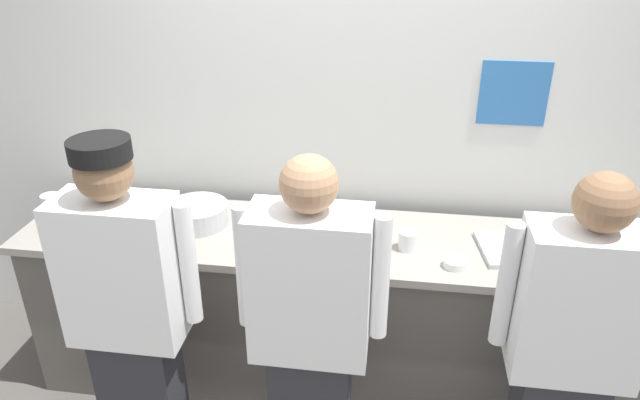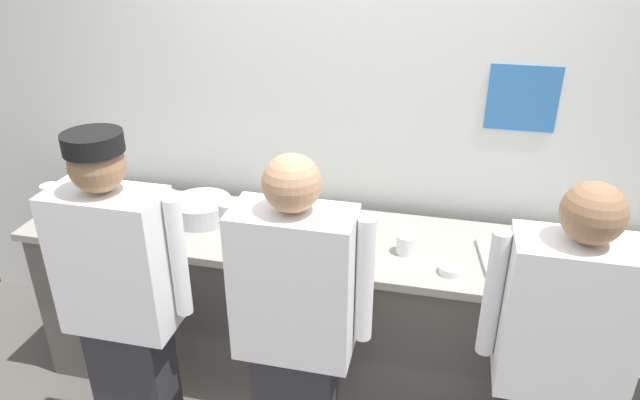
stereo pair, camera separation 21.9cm
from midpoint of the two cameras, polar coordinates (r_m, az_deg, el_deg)
wall_back at (r=3.13m, az=1.26°, el=6.48°), size 5.10×0.11×2.61m
prep_counter at (r=3.13m, az=0.03°, el=-11.12°), size 3.25×0.67×0.93m
chef_near_left at (r=2.59m, az=-20.56°, el=-10.63°), size 0.60×0.24×1.65m
chef_center at (r=2.37m, az=-3.66°, el=-13.11°), size 0.60×0.24×1.63m
chef_far_right at (r=2.45m, az=20.80°, el=-14.06°), size 0.59×0.24×1.61m
plate_stack_front at (r=2.75m, az=0.65°, el=-4.67°), size 0.19×0.19×0.05m
plate_stack_rear at (r=3.24m, az=-18.14°, el=-0.76°), size 0.20×0.20×0.07m
mixing_bowl_steel at (r=3.07m, az=-13.95°, el=-1.39°), size 0.32×0.32×0.11m
sheet_tray at (r=2.90m, az=18.24°, el=-4.66°), size 0.54×0.38×0.02m
squeeze_bottle_primary at (r=2.74m, az=23.81°, el=-5.31°), size 0.05×0.05×0.21m
ramekin_green_sauce at (r=2.68m, az=10.83°, el=-6.15°), size 0.10×0.10×0.04m
ramekin_red_sauce at (r=3.06m, az=-6.57°, el=-1.38°), size 0.09×0.09×0.05m
deli_cup at (r=2.77m, az=6.39°, el=-4.01°), size 0.09×0.09×0.09m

